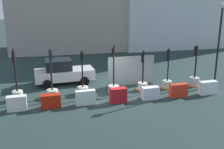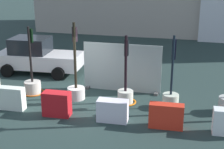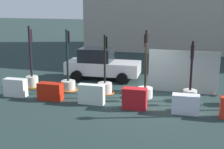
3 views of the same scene
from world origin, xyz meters
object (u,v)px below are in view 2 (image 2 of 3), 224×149
object	(u,v)px
traffic_light_3	(76,86)
construction_barrier_5	(166,116)
traffic_light_2	(33,84)
traffic_light_5	(171,97)
construction_barrier_3	(57,104)
construction_barrier_4	(112,111)
construction_barrier_2	(10,98)
car_white_van	(37,56)
traffic_light_4	(125,92)

from	to	relation	value
traffic_light_3	construction_barrier_5	xyz separation A→B (m)	(3.71, -1.64, -0.11)
traffic_light_2	traffic_light_5	world-z (taller)	traffic_light_2
construction_barrier_3	construction_barrier_5	world-z (taller)	construction_barrier_3
traffic_light_3	construction_barrier_4	xyz separation A→B (m)	(1.89, -1.59, -0.15)
traffic_light_3	traffic_light_5	distance (m)	3.72
construction_barrier_3	construction_barrier_2	bearing A→B (deg)	177.29
traffic_light_2	construction_barrier_4	world-z (taller)	traffic_light_2
traffic_light_3	car_white_van	distance (m)	4.10
traffic_light_2	traffic_light_3	xyz separation A→B (m)	(1.96, -0.13, 0.12)
traffic_light_2	car_white_van	bearing A→B (deg)	112.14
traffic_light_4	construction_barrier_5	size ratio (longest dim) A/B	2.34
construction_barrier_4	traffic_light_2	bearing A→B (deg)	155.96
car_white_van	construction_barrier_2	bearing A→B (deg)	-76.87
traffic_light_2	construction_barrier_3	xyz separation A→B (m)	(1.84, -1.77, 0.03)
construction_barrier_2	construction_barrier_4	size ratio (longest dim) A/B	1.07
construction_barrier_4	car_white_van	distance (m)	6.58
traffic_light_2	traffic_light_3	size ratio (longest dim) A/B	0.91
traffic_light_2	construction_barrier_5	bearing A→B (deg)	-17.33
traffic_light_5	car_white_van	world-z (taller)	traffic_light_5
traffic_light_3	construction_barrier_2	size ratio (longest dim) A/B	2.71
construction_barrier_5	construction_barrier_4	bearing A→B (deg)	178.41
construction_barrier_3	traffic_light_5	bearing A→B (deg)	23.73
traffic_light_4	car_white_van	world-z (taller)	traffic_light_4
construction_barrier_2	car_white_van	bearing A→B (deg)	103.13
construction_barrier_4	car_white_van	bearing A→B (deg)	138.58
traffic_light_2	construction_barrier_4	bearing A→B (deg)	-24.04
construction_barrier_3	construction_barrier_5	bearing A→B (deg)	-0.04
traffic_light_3	construction_barrier_3	distance (m)	1.65
construction_barrier_4	car_white_van	xyz separation A→B (m)	(-4.92, 4.34, 0.45)
construction_barrier_4	construction_barrier_5	xyz separation A→B (m)	(1.82, -0.05, 0.04)
construction_barrier_3	car_white_van	size ratio (longest dim) A/B	0.23
traffic_light_5	construction_barrier_5	xyz separation A→B (m)	(-0.00, -1.69, -0.01)
traffic_light_3	car_white_van	size ratio (longest dim) A/B	0.73
traffic_light_5	construction_barrier_2	distance (m)	5.96
traffic_light_3	traffic_light_5	xyz separation A→B (m)	(3.72, 0.05, -0.10)
traffic_light_3	traffic_light_2	bearing A→B (deg)	176.26
traffic_light_4	construction_barrier_5	distance (m)	2.44
traffic_light_4	construction_barrier_4	bearing A→B (deg)	-93.06
traffic_light_3	construction_barrier_5	world-z (taller)	traffic_light_3
traffic_light_4	traffic_light_5	distance (m)	1.73
traffic_light_5	construction_barrier_5	distance (m)	1.69
traffic_light_2	traffic_light_5	xyz separation A→B (m)	(5.68, -0.08, 0.02)
traffic_light_4	traffic_light_5	bearing A→B (deg)	-1.27
car_white_van	construction_barrier_4	bearing A→B (deg)	-41.42
traffic_light_5	construction_barrier_2	xyz separation A→B (m)	(-5.74, -1.60, -0.01)
traffic_light_2	car_white_van	distance (m)	2.86
traffic_light_3	construction_barrier_2	distance (m)	2.55
traffic_light_3	construction_barrier_3	world-z (taller)	traffic_light_3
traffic_light_3	construction_barrier_4	world-z (taller)	traffic_light_3
traffic_light_2	construction_barrier_3	distance (m)	2.55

